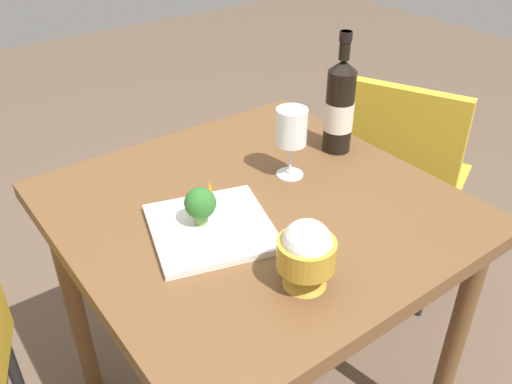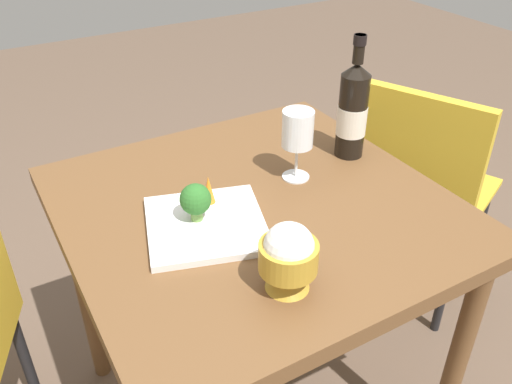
# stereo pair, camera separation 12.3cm
# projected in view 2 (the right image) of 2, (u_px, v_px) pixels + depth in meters

# --- Properties ---
(dining_table) EXTENTS (0.86, 0.86, 0.75)m
(dining_table) POSITION_uv_depth(u_px,v_px,m) (256.00, 235.00, 1.30)
(dining_table) COLOR brown
(dining_table) RESTS_ON ground_plane
(chair_near_window) EXTENTS (0.53, 0.53, 0.85)m
(chair_near_window) POSITION_uv_depth(u_px,v_px,m) (420.00, 179.00, 1.77)
(chair_near_window) COLOR gold
(chair_near_window) RESTS_ON ground_plane
(wine_bottle) EXTENTS (0.08, 0.08, 0.32)m
(wine_bottle) POSITION_uv_depth(u_px,v_px,m) (353.00, 111.00, 1.38)
(wine_bottle) COLOR black
(wine_bottle) RESTS_ON dining_table
(wine_glass) EXTENTS (0.08, 0.08, 0.18)m
(wine_glass) POSITION_uv_depth(u_px,v_px,m) (298.00, 131.00, 1.28)
(wine_glass) COLOR white
(wine_glass) RESTS_ON dining_table
(rice_bowl) EXTENTS (0.11, 0.11, 0.14)m
(rice_bowl) POSITION_uv_depth(u_px,v_px,m) (288.00, 256.00, 0.97)
(rice_bowl) COLOR gold
(rice_bowl) RESTS_ON dining_table
(serving_plate) EXTENTS (0.31, 0.31, 0.02)m
(serving_plate) POSITION_uv_depth(u_px,v_px,m) (206.00, 225.00, 1.17)
(serving_plate) COLOR white
(serving_plate) RESTS_ON dining_table
(broccoli_floret) EXTENTS (0.07, 0.07, 0.09)m
(broccoli_floret) POSITION_uv_depth(u_px,v_px,m) (196.00, 200.00, 1.14)
(broccoli_floret) COLOR #729E4C
(broccoli_floret) RESTS_ON serving_plate
(carrot_garnish_left) EXTENTS (0.03, 0.03, 0.07)m
(carrot_garnish_left) POSITION_uv_depth(u_px,v_px,m) (209.00, 189.00, 1.21)
(carrot_garnish_left) COLOR orange
(carrot_garnish_left) RESTS_ON serving_plate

